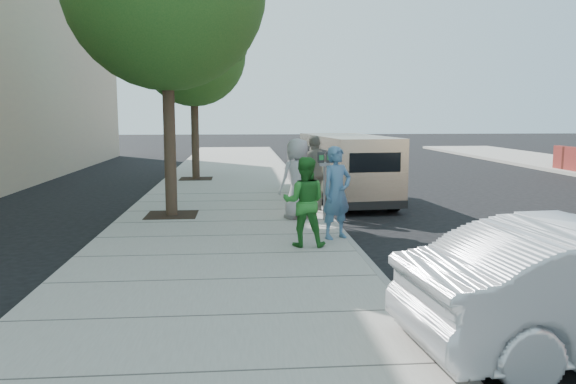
% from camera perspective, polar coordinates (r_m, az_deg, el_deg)
% --- Properties ---
extents(ground, '(120.00, 120.00, 0.00)m').
position_cam_1_polar(ground, '(11.34, -1.48, -5.07)').
color(ground, black).
rests_on(ground, ground).
extents(sidewalk, '(5.00, 60.00, 0.15)m').
position_cam_1_polar(sidewalk, '(11.31, -6.56, -4.76)').
color(sidewalk, gray).
rests_on(sidewalk, ground).
extents(curb_face, '(0.12, 60.00, 0.16)m').
position_cam_1_polar(curb_face, '(11.49, 5.72, -4.54)').
color(curb_face, gray).
rests_on(curb_face, ground).
extents(tree_far, '(3.92, 3.80, 6.49)m').
position_cam_1_polar(tree_far, '(21.22, -9.48, 14.15)').
color(tree_far, black).
rests_on(tree_far, sidewalk).
extents(parking_meter, '(0.33, 0.14, 1.55)m').
position_cam_1_polar(parking_meter, '(12.69, 3.75, 2.15)').
color(parking_meter, gray).
rests_on(parking_meter, sidewalk).
extents(van, '(2.25, 5.36, 1.94)m').
position_cam_1_polar(van, '(16.36, 5.91, 2.55)').
color(van, beige).
rests_on(van, ground).
extents(person_officer, '(0.78, 0.69, 1.79)m').
position_cam_1_polar(person_officer, '(10.86, 4.97, -0.07)').
color(person_officer, teal).
rests_on(person_officer, sidewalk).
extents(person_green_shirt, '(0.88, 0.73, 1.63)m').
position_cam_1_polar(person_green_shirt, '(10.19, 1.68, -1.00)').
color(person_green_shirt, '#297E2D').
rests_on(person_green_shirt, sidewalk).
extents(person_gray_shirt, '(1.08, 0.96, 1.85)m').
position_cam_1_polar(person_gray_shirt, '(12.90, 0.98, 1.37)').
color(person_gray_shirt, '#9A9A9C').
rests_on(person_gray_shirt, sidewalk).
extents(person_striped_polo, '(1.18, 0.98, 1.89)m').
position_cam_1_polar(person_striped_polo, '(13.96, 2.75, 1.94)').
color(person_striped_polo, slate).
rests_on(person_striped_polo, sidewalk).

